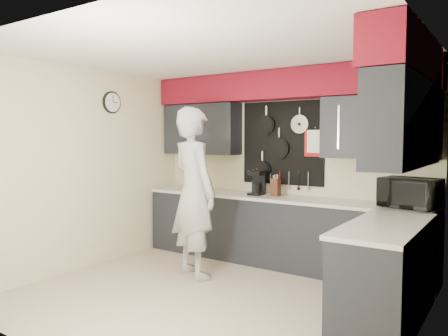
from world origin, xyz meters
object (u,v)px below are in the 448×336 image
Objects in this scene: utensil_crock at (256,188)px; person at (194,192)px; coffee_maker at (257,182)px; knife_block at (276,187)px; microwave at (410,193)px.

person is (-0.24, -1.08, 0.03)m from utensil_crock.
utensil_crock is 0.49× the size of coffee_maker.
knife_block is at bearing -96.84° from person.
knife_block is 0.34m from utensil_crock.
person is at bearing -116.71° from knife_block.
coffee_maker is at bearing -85.31° from person.
utensil_crock is at bearing 176.10° from knife_block.
microwave reaches higher than utensil_crock.
microwave is 2.48m from person.
person is (-2.27, -0.98, -0.05)m from microwave.
coffee_maker is at bearing -170.16° from microwave.
person reaches higher than knife_block.
microwave reaches higher than coffee_maker.
microwave reaches higher than knife_block.
person reaches higher than coffee_maker.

